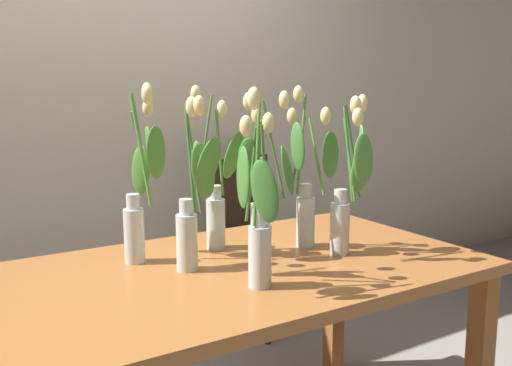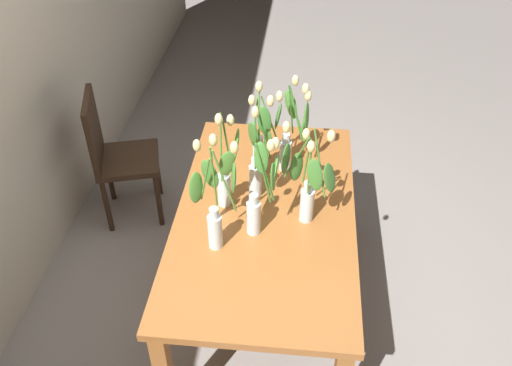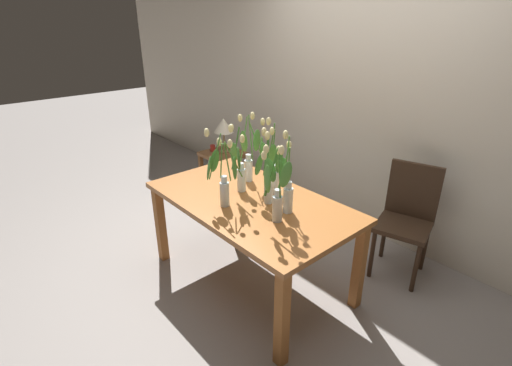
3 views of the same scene
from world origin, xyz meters
name	(u,v)px [view 2 (image 2 of 3)]	position (x,y,z in m)	size (l,w,h in m)	color
ground_plane	(265,303)	(0.00, 0.00, 0.00)	(18.00, 18.00, 0.00)	gray
dining_table	(266,223)	(0.00, 0.00, 0.65)	(1.60, 0.90, 0.74)	#A3602D
tulip_vase_0	(261,141)	(0.31, 0.05, 0.95)	(0.20, 0.18, 0.58)	silver
tulip_vase_1	(226,176)	(0.03, 0.20, 0.93)	(0.21, 0.12, 0.58)	silver
tulip_vase_2	(214,207)	(-0.25, 0.21, 0.96)	(0.14, 0.24, 0.59)	silver
tulip_vase_3	(292,136)	(0.37, -0.11, 0.96)	(0.16, 0.16, 0.55)	silver
tulip_vase_4	(260,201)	(-0.15, 0.02, 0.93)	(0.12, 0.15, 0.55)	silver
tulip_vase_5	(258,167)	(0.13, 0.05, 0.92)	(0.23, 0.12, 0.56)	silver
tulip_vase_6	(307,184)	(-0.05, -0.20, 0.97)	(0.17, 0.29, 0.57)	silver
dining_chair	(114,152)	(0.72, 1.06, 0.52)	(0.49, 0.49, 0.93)	#382619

